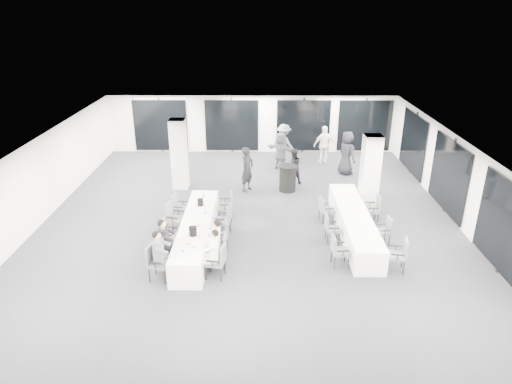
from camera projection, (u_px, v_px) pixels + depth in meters
room at (274, 173)px, 15.97m from camera, size 14.04×16.04×2.84m
column_left at (179, 154)px, 17.92m from camera, size 0.60×0.60×2.80m
column_right at (370, 174)px, 15.84m from camera, size 0.60×0.60×2.80m
banquet_table_main at (197, 233)px, 14.01m from camera, size 0.90×5.00×0.75m
banquet_table_side at (354, 224)px, 14.59m from camera, size 0.90×5.00×0.75m
cocktail_table at (288, 178)px, 17.94m from camera, size 0.75×0.75×1.04m
chair_main_left_near at (156, 260)px, 12.15m from camera, size 0.58×0.62×0.99m
chair_main_left_second at (161, 250)px, 12.79m from camera, size 0.46×0.51×0.88m
chair_main_left_mid at (167, 233)px, 13.60m from camera, size 0.56×0.60×0.97m
chair_main_left_fourth at (173, 216)px, 14.60m from camera, size 0.63×0.66×1.03m
chair_main_left_far at (178, 206)px, 15.47m from camera, size 0.55×0.58×0.93m
chair_main_right_near at (218, 259)px, 12.21m from camera, size 0.58×0.61×0.98m
chair_main_right_second at (220, 249)px, 12.73m from camera, size 0.50×0.56×0.98m
chair_main_right_mid at (223, 233)px, 13.74m from camera, size 0.51×0.54×0.86m
chair_main_right_fourth at (225, 218)px, 14.48m from camera, size 0.57×0.62×1.02m
chair_main_right_far at (227, 204)px, 15.53m from camera, size 0.54×0.60×1.01m
chair_side_left_near at (338, 249)px, 12.77m from camera, size 0.51×0.56×0.93m
chair_side_left_mid at (330, 227)px, 14.11m from camera, size 0.46×0.51×0.87m
chair_side_left_far at (325, 208)px, 15.40m from camera, size 0.53×0.56×0.87m
chair_side_right_near at (400, 253)px, 12.52m from camera, size 0.58×0.61×0.98m
chair_side_right_mid at (385, 229)px, 13.98m from camera, size 0.48×0.52×0.86m
chair_side_right_far at (374, 208)px, 15.33m from camera, size 0.48×0.54×0.95m
seated_guest_a at (161, 252)px, 12.04m from camera, size 0.50×0.38×1.44m
seated_guest_b at (166, 240)px, 12.68m from camera, size 0.50×0.38×1.44m
seated_guest_c at (212, 251)px, 12.13m from camera, size 0.50×0.38×1.44m
seated_guest_d at (214, 241)px, 12.64m from camera, size 0.50×0.38×1.44m
standing_guest_a at (247, 166)px, 17.77m from camera, size 0.90×0.94×2.02m
standing_guest_b at (293, 164)px, 18.53m from camera, size 0.91×0.68×1.70m
standing_guest_c at (284, 141)px, 20.96m from camera, size 1.46×1.35×2.05m
standing_guest_d at (324, 142)px, 20.91m from camera, size 1.29×0.91×1.99m
standing_guest_e at (347, 150)px, 19.53m from camera, size 1.02×1.20×2.13m
standing_guest_f at (281, 149)px, 20.13m from camera, size 1.84×1.53×1.91m
standing_guest_g at (179, 156)px, 19.20m from camera, size 0.81×0.71×1.87m
standing_guest_h at (373, 173)px, 17.30m from camera, size 1.01×1.01×1.84m
ice_bucket_near at (193, 231)px, 13.01m from camera, size 0.23×0.23×0.26m
ice_bucket_far at (200, 202)px, 14.94m from camera, size 0.20×0.20×0.23m
water_bottle_a at (183, 250)px, 12.08m from camera, size 0.07×0.07×0.20m
water_bottle_b at (205, 212)px, 14.27m from camera, size 0.06×0.06×0.19m
water_bottle_c at (203, 196)px, 15.50m from camera, size 0.06×0.06×0.20m
plate_a at (188, 244)px, 12.56m from camera, size 0.22×0.22×0.03m
plate_b at (194, 247)px, 12.41m from camera, size 0.18×0.18×0.03m
plate_c at (198, 226)px, 13.59m from camera, size 0.22×0.22×0.03m
wine_glass at (191, 252)px, 11.85m from camera, size 0.08×0.08×0.21m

